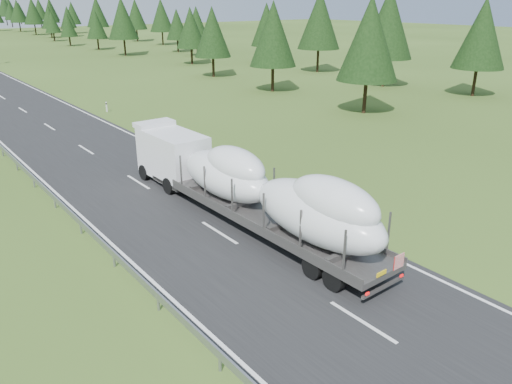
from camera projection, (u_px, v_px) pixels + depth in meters
ground at (219, 233)px, 24.08m from camera, size 400.00×400.00×0.00m
tree_line_right at (92, 14)px, 133.09m from camera, size 28.52×336.59×12.54m
boat_truck at (247, 184)px, 24.30m from camera, size 2.84×18.71×4.00m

